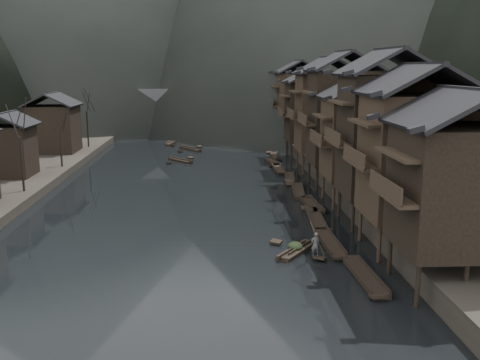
{
  "coord_description": "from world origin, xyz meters",
  "views": [
    {
      "loc": [
        2.68,
        -37.97,
        13.34
      ],
      "look_at": [
        5.44,
        12.94,
        2.5
      ],
      "focal_mm": 40.0,
      "sensor_mm": 36.0,
      "label": 1
    }
  ],
  "objects": [
    {
      "name": "bare_trees",
      "position": [
        -17.0,
        19.29,
        6.76
      ],
      "size": [
        3.95,
        61.39,
        7.9
      ],
      "color": "black",
      "rests_on": "left_bank"
    },
    {
      "name": "moored_sampans",
      "position": [
        11.89,
        17.77,
        0.2
      ],
      "size": [
        2.8,
        54.48,
        0.47
      ],
      "color": "black",
      "rests_on": "water"
    },
    {
      "name": "stilt_houses",
      "position": [
        17.28,
        19.71,
        8.81
      ],
      "size": [
        9.0,
        67.6,
        15.29
      ],
      "color": "black",
      "rests_on": "ground"
    },
    {
      "name": "water",
      "position": [
        0.0,
        0.0,
        0.0
      ],
      "size": [
        300.0,
        300.0,
        0.0
      ],
      "primitive_type": "plane",
      "color": "black",
      "rests_on": "ground"
    },
    {
      "name": "bamboo_pole",
      "position": [
        10.12,
        -2.51,
        3.92
      ],
      "size": [
        1.66,
        2.05,
        3.46
      ],
      "primitive_type": "cylinder",
      "rotation": [
        0.64,
        0.0,
        -0.68
      ],
      "color": "#8C7A51",
      "rests_on": "boatman"
    },
    {
      "name": "right_bank",
      "position": [
        35.0,
        40.0,
        0.9
      ],
      "size": [
        40.0,
        200.0,
        1.8
      ],
      "primitive_type": "cube",
      "color": "#2D2823",
      "rests_on": "ground"
    },
    {
      "name": "cargo_heap",
      "position": [
        8.74,
        -0.87,
        0.77
      ],
      "size": [
        1.12,
        1.47,
        0.67
      ],
      "primitive_type": "ellipsoid",
      "color": "black",
      "rests_on": "hero_sampan"
    },
    {
      "name": "hero_sampan",
      "position": [
        8.87,
        -1.06,
        0.2
      ],
      "size": [
        3.7,
        4.64,
        0.44
      ],
      "color": "black",
      "rests_on": "water"
    },
    {
      "name": "stone_bridge",
      "position": [
        -0.0,
        72.0,
        5.11
      ],
      "size": [
        40.0,
        6.0,
        9.0
      ],
      "color": "#4C4C4F",
      "rests_on": "ground"
    },
    {
      "name": "boatman",
      "position": [
        9.92,
        -2.51,
        1.31
      ],
      "size": [
        0.64,
        0.42,
        1.76
      ],
      "primitive_type": "imported",
      "rotation": [
        0.0,
        0.0,
        3.14
      ],
      "color": "#58585A",
      "rests_on": "hero_sampan"
    },
    {
      "name": "midriver_boats",
      "position": [
        -2.08,
        53.81,
        0.2
      ],
      "size": [
        6.54,
        37.37,
        0.45
      ],
      "color": "black",
      "rests_on": "water"
    }
  ]
}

